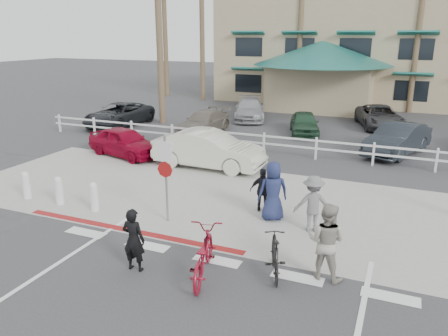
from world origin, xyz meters
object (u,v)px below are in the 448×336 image
at_px(sign_post, 166,175).
at_px(bike_black, 275,255).
at_px(bike_red, 203,254).
at_px(car_white_sedan, 209,149).
at_px(car_red_compact, 125,142).

bearing_deg(sign_post, bike_black, -23.52).
distance_m(sign_post, bike_red, 3.41).
bearing_deg(sign_post, bike_red, -46.04).
distance_m(bike_black, car_white_sedan, 8.61).
relative_size(sign_post, bike_black, 1.78).
bearing_deg(car_red_compact, car_white_sedan, -76.51).
distance_m(bike_red, car_white_sedan, 8.52).
bearing_deg(car_red_compact, bike_black, -112.77).
bearing_deg(car_red_compact, sign_post, -120.47).
relative_size(bike_black, car_white_sedan, 0.35).
distance_m(bike_black, car_red_compact, 11.66).
relative_size(bike_black, car_red_compact, 0.43).
xyz_separation_m(bike_black, car_white_sedan, (-4.92, 7.06, 0.28)).
relative_size(sign_post, car_white_sedan, 0.62).
relative_size(car_white_sedan, car_red_compact, 1.22).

